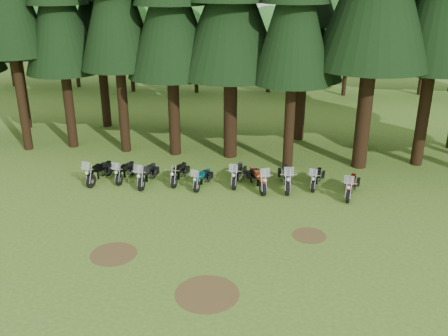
{
  "coord_description": "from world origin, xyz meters",
  "views": [
    {
      "loc": [
        3.51,
        -17.87,
        10.18
      ],
      "look_at": [
        0.32,
        5.0,
        1.0
      ],
      "focal_mm": 40.0,
      "sensor_mm": 36.0,
      "label": 1
    }
  ],
  "objects_px": {
    "motorcycle_1": "(125,172)",
    "motorcycle_2": "(147,175)",
    "motorcycle_8": "(316,178)",
    "motorcycle_5": "(237,174)",
    "motorcycle_9": "(351,186)",
    "motorcycle_3": "(179,174)",
    "motorcycle_4": "(202,179)",
    "motorcycle_6": "(258,179)",
    "motorcycle_7": "(286,178)",
    "motorcycle_0": "(100,173)"
  },
  "relations": [
    {
      "from": "motorcycle_6",
      "to": "motorcycle_9",
      "type": "distance_m",
      "value": 4.51
    },
    {
      "from": "motorcycle_7",
      "to": "motorcycle_3",
      "type": "bearing_deg",
      "value": 174.38
    },
    {
      "from": "motorcycle_1",
      "to": "motorcycle_6",
      "type": "distance_m",
      "value": 6.89
    },
    {
      "from": "motorcycle_2",
      "to": "motorcycle_1",
      "type": "bearing_deg",
      "value": 168.06
    },
    {
      "from": "motorcycle_0",
      "to": "motorcycle_7",
      "type": "distance_m",
      "value": 9.55
    },
    {
      "from": "motorcycle_4",
      "to": "motorcycle_6",
      "type": "height_order",
      "value": "motorcycle_6"
    },
    {
      "from": "motorcycle_5",
      "to": "motorcycle_9",
      "type": "bearing_deg",
      "value": -3.91
    },
    {
      "from": "motorcycle_0",
      "to": "motorcycle_5",
      "type": "xyz_separation_m",
      "value": [
        7.05,
        0.74,
        -0.01
      ]
    },
    {
      "from": "motorcycle_2",
      "to": "motorcycle_3",
      "type": "distance_m",
      "value": 1.63
    },
    {
      "from": "motorcycle_7",
      "to": "motorcycle_9",
      "type": "xyz_separation_m",
      "value": [
        3.11,
        -0.53,
        -0.03
      ]
    },
    {
      "from": "motorcycle_0",
      "to": "motorcycle_4",
      "type": "bearing_deg",
      "value": 11.87
    },
    {
      "from": "motorcycle_5",
      "to": "motorcycle_9",
      "type": "distance_m",
      "value": 5.64
    },
    {
      "from": "motorcycle_3",
      "to": "motorcycle_7",
      "type": "xyz_separation_m",
      "value": [
        5.47,
        -0.02,
        0.08
      ]
    },
    {
      "from": "motorcycle_5",
      "to": "motorcycle_7",
      "type": "relative_size",
      "value": 0.93
    },
    {
      "from": "motorcycle_1",
      "to": "motorcycle_2",
      "type": "distance_m",
      "value": 1.35
    },
    {
      "from": "motorcycle_1",
      "to": "motorcycle_7",
      "type": "height_order",
      "value": "motorcycle_7"
    },
    {
      "from": "motorcycle_1",
      "to": "motorcycle_8",
      "type": "relative_size",
      "value": 1.0
    },
    {
      "from": "motorcycle_5",
      "to": "motorcycle_7",
      "type": "distance_m",
      "value": 2.49
    },
    {
      "from": "motorcycle_0",
      "to": "motorcycle_3",
      "type": "relative_size",
      "value": 1.09
    },
    {
      "from": "motorcycle_1",
      "to": "motorcycle_6",
      "type": "relative_size",
      "value": 0.9
    },
    {
      "from": "motorcycle_5",
      "to": "motorcycle_4",
      "type": "bearing_deg",
      "value": -153.7
    },
    {
      "from": "motorcycle_3",
      "to": "motorcycle_5",
      "type": "distance_m",
      "value": 2.99
    },
    {
      "from": "motorcycle_8",
      "to": "motorcycle_5",
      "type": "bearing_deg",
      "value": -165.63
    },
    {
      "from": "motorcycle_5",
      "to": "motorcycle_6",
      "type": "bearing_deg",
      "value": -22.41
    },
    {
      "from": "motorcycle_1",
      "to": "motorcycle_8",
      "type": "bearing_deg",
      "value": 10.37
    },
    {
      "from": "motorcycle_0",
      "to": "motorcycle_6",
      "type": "relative_size",
      "value": 1.0
    },
    {
      "from": "motorcycle_0",
      "to": "motorcycle_5",
      "type": "relative_size",
      "value": 1.01
    },
    {
      "from": "motorcycle_7",
      "to": "motorcycle_8",
      "type": "distance_m",
      "value": 1.55
    },
    {
      "from": "motorcycle_2",
      "to": "motorcycle_6",
      "type": "distance_m",
      "value": 5.61
    },
    {
      "from": "motorcycle_1",
      "to": "motorcycle_7",
      "type": "distance_m",
      "value": 8.29
    },
    {
      "from": "motorcycle_2",
      "to": "motorcycle_3",
      "type": "bearing_deg",
      "value": 23.94
    },
    {
      "from": "motorcycle_1",
      "to": "motorcycle_4",
      "type": "relative_size",
      "value": 1.04
    },
    {
      "from": "motorcycle_1",
      "to": "motorcycle_8",
      "type": "xyz_separation_m",
      "value": [
        9.79,
        0.51,
        0.0
      ]
    },
    {
      "from": "motorcycle_0",
      "to": "motorcycle_4",
      "type": "xyz_separation_m",
      "value": [
        5.37,
        0.04,
        -0.07
      ]
    },
    {
      "from": "motorcycle_7",
      "to": "motorcycle_6",
      "type": "bearing_deg",
      "value": -173.64
    },
    {
      "from": "motorcycle_1",
      "to": "motorcycle_4",
      "type": "height_order",
      "value": "motorcycle_1"
    },
    {
      "from": "motorcycle_2",
      "to": "motorcycle_4",
      "type": "bearing_deg",
      "value": 6.18
    },
    {
      "from": "motorcycle_1",
      "to": "motorcycle_3",
      "type": "relative_size",
      "value": 0.98
    },
    {
      "from": "motorcycle_1",
      "to": "motorcycle_8",
      "type": "height_order",
      "value": "same"
    },
    {
      "from": "motorcycle_3",
      "to": "motorcycle_9",
      "type": "bearing_deg",
      "value": 2.64
    },
    {
      "from": "motorcycle_7",
      "to": "motorcycle_2",
      "type": "bearing_deg",
      "value": 178.72
    },
    {
      "from": "motorcycle_6",
      "to": "motorcycle_3",
      "type": "bearing_deg",
      "value": 153.74
    },
    {
      "from": "motorcycle_5",
      "to": "motorcycle_7",
      "type": "bearing_deg",
      "value": -1.61
    },
    {
      "from": "motorcycle_9",
      "to": "motorcycle_7",
      "type": "bearing_deg",
      "value": -176.85
    },
    {
      "from": "motorcycle_2",
      "to": "motorcycle_4",
      "type": "height_order",
      "value": "motorcycle_2"
    },
    {
      "from": "motorcycle_3",
      "to": "motorcycle_9",
      "type": "xyz_separation_m",
      "value": [
        8.57,
        -0.54,
        0.05
      ]
    },
    {
      "from": "motorcycle_6",
      "to": "motorcycle_0",
      "type": "bearing_deg",
      "value": 159.53
    },
    {
      "from": "motorcycle_4",
      "to": "motorcycle_6",
      "type": "distance_m",
      "value": 2.77
    },
    {
      "from": "motorcycle_2",
      "to": "motorcycle_9",
      "type": "height_order",
      "value": "motorcycle_9"
    },
    {
      "from": "motorcycle_0",
      "to": "motorcycle_7",
      "type": "xyz_separation_m",
      "value": [
        9.54,
        0.5,
        0.03
      ]
    }
  ]
}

